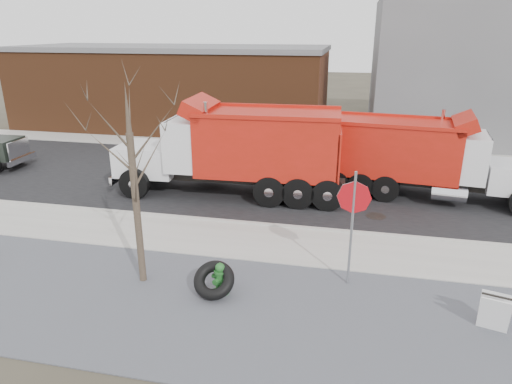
% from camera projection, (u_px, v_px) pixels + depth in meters
% --- Properties ---
extents(ground, '(120.00, 120.00, 0.00)m').
position_uv_depth(ground, '(278.00, 249.00, 13.90)').
color(ground, '#383328').
rests_on(ground, ground).
extents(gravel_verge, '(60.00, 5.00, 0.03)m').
position_uv_depth(gravel_verge, '(253.00, 315.00, 10.68)').
color(gravel_verge, slate).
rests_on(gravel_verge, ground).
extents(sidewalk, '(60.00, 2.50, 0.06)m').
position_uv_depth(sidewalk, '(279.00, 244.00, 14.12)').
color(sidewalk, '#9E9B93').
rests_on(sidewalk, ground).
extents(curb, '(60.00, 0.15, 0.11)m').
position_uv_depth(curb, '(286.00, 227.00, 15.31)').
color(curb, '#9E9B93').
rests_on(curb, ground).
extents(road, '(60.00, 9.40, 0.02)m').
position_uv_depth(road, '(302.00, 183.00, 19.69)').
color(road, black).
rests_on(road, ground).
extents(far_sidewalk, '(60.00, 2.00, 0.06)m').
position_uv_depth(far_sidewalk, '(314.00, 150.00, 24.93)').
color(far_sidewalk, '#9E9B93').
rests_on(far_sidewalk, ground).
extents(building_grey, '(12.00, 10.00, 8.00)m').
position_uv_depth(building_grey, '(477.00, 69.00, 27.32)').
color(building_grey, slate).
rests_on(building_grey, ground).
extents(building_brick, '(20.20, 8.20, 5.30)m').
position_uv_depth(building_brick, '(174.00, 86.00, 30.61)').
color(building_brick, brown).
rests_on(building_brick, ground).
extents(bare_tree, '(3.20, 3.20, 5.20)m').
position_uv_depth(bare_tree, '(132.00, 162.00, 11.03)').
color(bare_tree, '#382D23').
rests_on(bare_tree, ground).
extents(fire_hydrant, '(0.49, 0.48, 0.86)m').
position_uv_depth(fire_hydrant, '(220.00, 280.00, 11.44)').
color(fire_hydrant, '#296C2B').
rests_on(fire_hydrant, ground).
extents(truck_tire, '(1.04, 1.00, 0.86)m').
position_uv_depth(truck_tire, '(214.00, 280.00, 11.29)').
color(truck_tire, black).
rests_on(truck_tire, ground).
extents(stop_sign, '(0.84, 0.07, 3.09)m').
position_uv_depth(stop_sign, '(353.00, 210.00, 11.28)').
color(stop_sign, gray).
rests_on(stop_sign, ground).
extents(sandwich_board, '(0.70, 0.54, 0.86)m').
position_uv_depth(sandwich_board, '(494.00, 313.00, 9.99)').
color(sandwich_board, silver).
rests_on(sandwich_board, ground).
extents(dump_truck_red_a, '(8.37, 3.16, 3.35)m').
position_uv_depth(dump_truck_red_a, '(423.00, 155.00, 17.62)').
color(dump_truck_red_a, black).
rests_on(dump_truck_red_a, ground).
extents(dump_truck_red_b, '(9.14, 2.93, 3.81)m').
position_uv_depth(dump_truck_red_b, '(238.00, 148.00, 17.80)').
color(dump_truck_red_b, black).
rests_on(dump_truck_red_b, ground).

